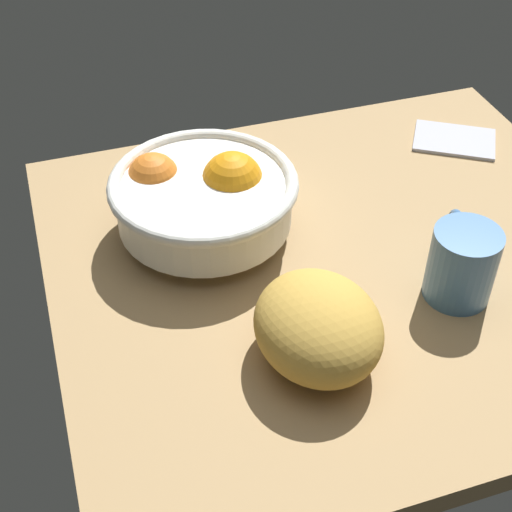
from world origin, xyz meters
TOP-DOWN VIEW (x-y plane):
  - ground_plane at (0.00, 0.00)cm, footprint 71.26×64.18cm
  - fruit_bowl at (-15.19, 10.21)cm, footprint 22.96×22.96cm
  - bread_loaf at (-9.47, -13.35)cm, footprint 13.77×15.70cm
  - napkin_folded at (24.84, 18.72)cm, footprint 14.15×13.03cm
  - mug at (9.28, -9.18)cm, footprint 7.58×11.59cm

SIDE VIEW (x-z plane):
  - ground_plane at x=0.00cm, z-range -3.00..0.00cm
  - napkin_folded at x=24.84cm, z-range 0.00..0.99cm
  - bread_loaf at x=-9.47cm, z-range 0.00..8.86cm
  - mug at x=9.28cm, z-range 0.00..8.91cm
  - fruit_bowl at x=-15.19cm, z-range 0.29..10.51cm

